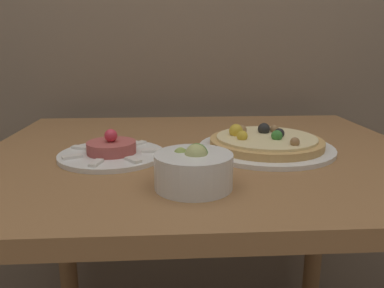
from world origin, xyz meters
TOP-DOWN VIEW (x-y plane):
  - dining_table at (0.00, 0.41)m, footprint 1.00×0.81m
  - pizza_plate at (0.14, 0.39)m, footprint 0.31×0.31m
  - tartare_plate at (-0.20, 0.35)m, footprint 0.23×0.23m
  - small_bowl at (-0.04, 0.16)m, footprint 0.13×0.13m

SIDE VIEW (x-z plane):
  - dining_table at x=0.00m, z-range 0.27..1.06m
  - tartare_plate at x=-0.20m, z-range 0.77..0.84m
  - pizza_plate at x=0.14m, z-range 0.78..0.84m
  - small_bowl at x=-0.04m, z-range 0.79..0.86m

